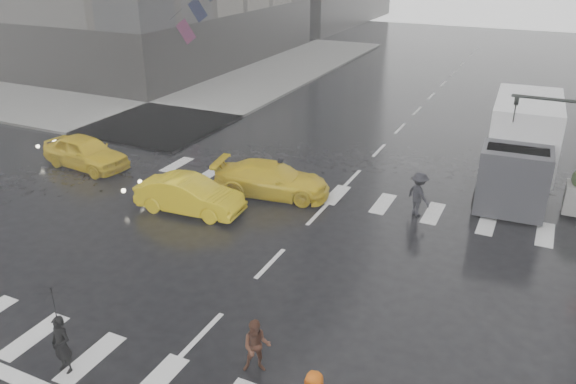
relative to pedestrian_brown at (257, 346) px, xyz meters
The scene contains 13 objects.
ground 5.03m from the pedestrian_brown, 113.53° to the left, with size 120.00×120.00×0.00m, color black.
sidewalk_nw 30.80m from the pedestrian_brown, 134.24° to the left, with size 35.00×35.00×0.15m, color gray.
road_markings 5.03m from the pedestrian_brown, 113.53° to the left, with size 18.00×48.00×0.01m, color silver, non-canonical shape.
planter_west 13.71m from the pedestrian_brown, 68.55° to the left, with size 1.10×1.10×1.80m.
flag_cluster 29.11m from the pedestrian_brown, 126.50° to the left, with size 2.87×3.06×4.69m.
pedestrian_black 4.77m from the pedestrian_brown, 154.49° to the right, with size 1.00×1.02×2.43m.
pedestrian_brown is the anchor object (origin of this frame).
pedestrian_far_a 10.71m from the pedestrian_brown, 113.15° to the left, with size 0.89×0.54×1.52m, color black.
pedestrian_far_b 10.24m from the pedestrian_brown, 81.72° to the left, with size 1.12×0.62×1.74m, color black.
taxi_front 15.98m from the pedestrian_brown, 147.86° to the left, with size 1.77×4.39×1.50m, color yellow.
taxi_mid 9.33m from the pedestrian_brown, 134.36° to the left, with size 1.47×4.22×1.39m, color yellow.
taxi_rear 10.40m from the pedestrian_brown, 115.03° to the left, with size 1.94×4.21×1.38m, color yellow.
box_truck 15.15m from the pedestrian_brown, 72.28° to the left, with size 2.60×6.94×3.69m.
Camera 1 is at (7.29, -13.95, 9.60)m, focal length 35.00 mm.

